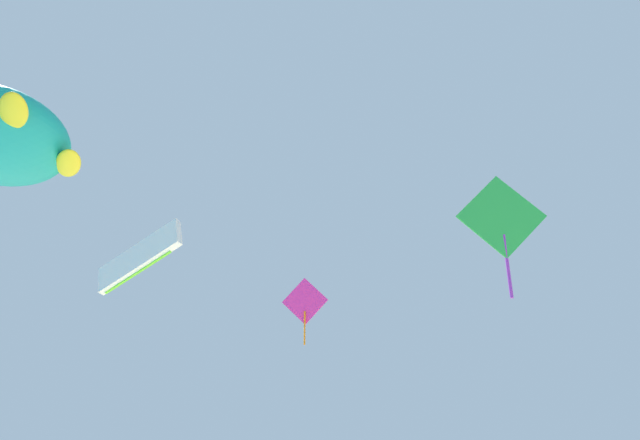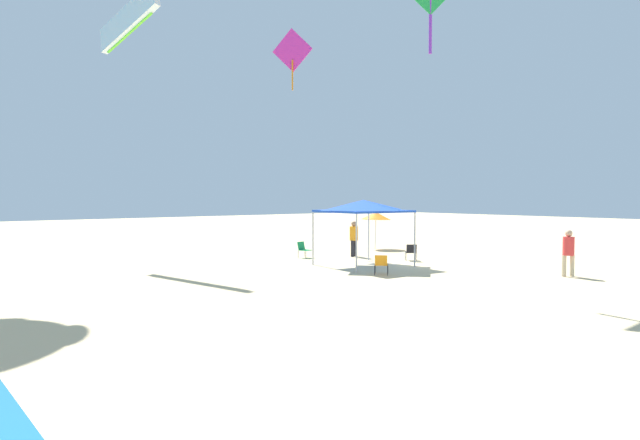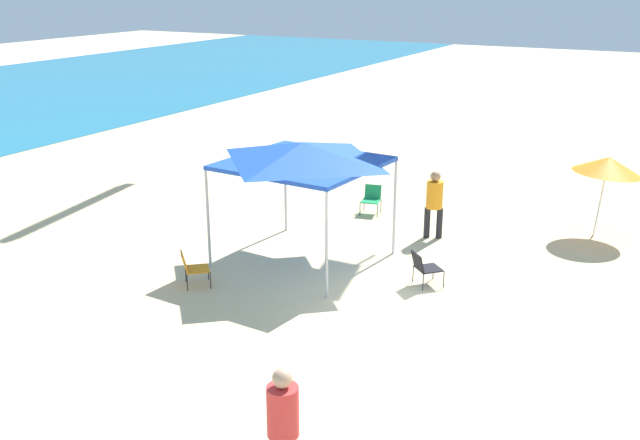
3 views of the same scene
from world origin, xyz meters
The scene contains 3 objects.
kite_diamond_green centered at (-3.80, 4.31, 11.25)m, with size 2.40×2.27×4.64m.
kite_parafoil_white centered at (11.03, 9.96, 12.12)m, with size 4.91×1.56×2.98m.
kite_diamond_magenta centered at (9.76, 0.61, 11.70)m, with size 2.16×1.42×3.63m.
Camera 1 is at (-12.94, 23.25, 2.42)m, focal length 34.66 mm.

